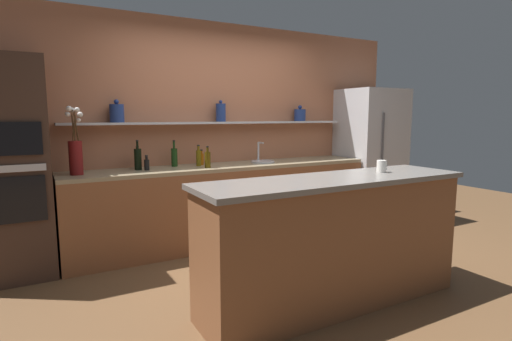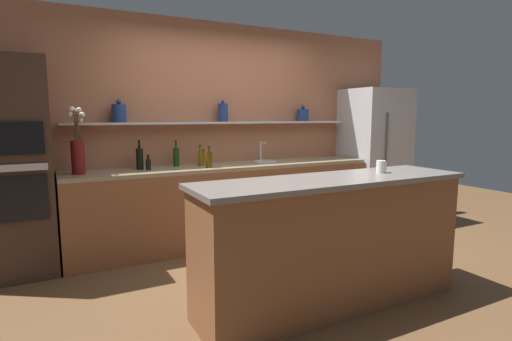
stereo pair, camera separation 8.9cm
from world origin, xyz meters
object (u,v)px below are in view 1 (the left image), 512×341
oven_tower (7,169)px  bottle_oil_4 (199,157)px  flower_vase (76,153)px  sink_fixture (262,160)px  bottle_wine_5 (174,157)px  coffee_mug (381,166)px  bottle_spirit_0 (138,160)px  bottle_sauce_3 (201,159)px  refrigerator (370,155)px  bottle_wine_6 (138,159)px  bottle_oil_1 (208,159)px  bottle_sauce_2 (147,164)px

oven_tower → bottle_oil_4: 1.87m
flower_vase → sink_fixture: flower_vase is taller
oven_tower → sink_fixture: bearing=0.3°
bottle_wine_5 → flower_vase: bearing=-170.9°
bottle_wine_5 → coffee_mug: size_ratio=2.94×
oven_tower → coffee_mug: oven_tower is taller
bottle_spirit_0 → coffee_mug: size_ratio=2.42×
bottle_oil_4 → bottle_spirit_0: bearing=172.4°
bottle_sauce_3 → bottle_spirit_0: bearing=178.4°
bottle_spirit_0 → bottle_sauce_3: size_ratio=1.36×
bottle_sauce_3 → flower_vase: bearing=-174.1°
refrigerator → bottle_wine_6: bearing=178.2°
bottle_oil_4 → oven_tower: bearing=-178.0°
sink_fixture → bottle_spirit_0: size_ratio=1.19×
refrigerator → sink_fixture: 1.76m
bottle_spirit_0 → coffee_mug: 2.53m
bottle_sauce_3 → bottle_wine_6: bearing=-174.9°
coffee_mug → bottle_spirit_0: bearing=128.3°
flower_vase → bottle_sauce_3: 1.36m
flower_vase → bottle_sauce_3: (1.35, 0.14, -0.14)m
oven_tower → bottle_spirit_0: oven_tower is taller
sink_fixture → refrigerator: bearing=-1.6°
bottle_oil_4 → sink_fixture: bearing=-3.7°
bottle_sauce_3 → coffee_mug: (0.84, -1.96, 0.08)m
oven_tower → bottle_sauce_3: (1.93, 0.13, -0.01)m
bottle_wine_5 → bottle_oil_1: bearing=-47.8°
sink_fixture → bottle_wine_6: bottle_wine_6 is taller
flower_vase → bottle_sauce_2: size_ratio=4.13×
oven_tower → bottle_wine_5: oven_tower is taller
refrigerator → flower_vase: size_ratio=2.80×
bottle_sauce_2 → bottle_oil_1: bearing=-12.5°
flower_vase → bottle_wine_6: flower_vase is taller
flower_vase → coffee_mug: (2.19, -1.82, -0.07)m
oven_tower → bottle_spirit_0: (1.20, 0.15, 0.01)m
bottle_wine_5 → bottle_wine_6: size_ratio=0.94×
bottle_spirit_0 → sink_fixture: bearing=-5.5°
bottle_oil_4 → bottle_wine_5: bearing=159.7°
bottle_spirit_0 → bottle_sauce_2: bearing=-71.1°
bottle_sauce_3 → bottle_sauce_2: bearing=-168.0°
bottle_wine_5 → coffee_mug: 2.30m
bottle_sauce_3 → bottle_wine_5: bearing=175.3°
bottle_spirit_0 → flower_vase: bearing=-165.7°
flower_vase → bottle_wine_5: 1.05m
bottle_sauce_3 → coffee_mug: 2.14m
bottle_oil_4 → bottle_wine_6: size_ratio=0.76×
bottle_spirit_0 → bottle_oil_4: 0.67m
bottle_oil_1 → bottle_sauce_3: bearing=82.6°
flower_vase → bottle_oil_4: (1.29, 0.07, -0.12)m
bottle_spirit_0 → bottle_oil_4: bearing=-7.6°
bottle_sauce_2 → bottle_wine_6: (-0.07, 0.08, 0.05)m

